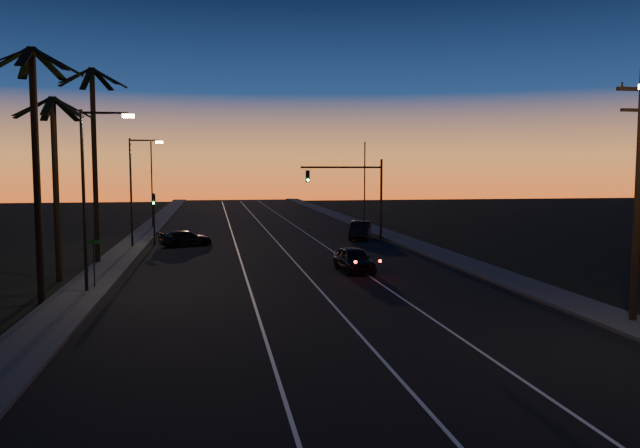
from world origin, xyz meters
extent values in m
cube|color=black|center=(0.00, 30.00, 0.01)|extent=(20.00, 170.00, 0.01)
cube|color=#353533|center=(-11.20, 30.00, 0.08)|extent=(2.40, 170.00, 0.16)
cube|color=#353533|center=(11.20, 30.00, 0.08)|extent=(2.40, 170.00, 0.16)
cube|color=silver|center=(-3.00, 30.00, 0.02)|extent=(0.12, 160.00, 0.01)
cube|color=silver|center=(0.50, 30.00, 0.02)|extent=(0.12, 160.00, 0.01)
cube|color=silver|center=(4.00, 30.00, 0.02)|extent=(0.12, 160.00, 0.01)
cylinder|color=black|center=(-12.60, 18.00, 5.75)|extent=(0.32, 0.32, 11.50)
cube|color=black|center=(-11.57, 18.26, 10.94)|extent=(2.18, 0.92, 1.18)
cube|color=black|center=(-12.16, 18.97, 10.94)|extent=(1.25, 2.12, 1.18)
cube|color=black|center=(-13.08, 18.94, 10.94)|extent=(1.34, 2.09, 1.18)
cube|color=black|center=(-13.64, 18.21, 10.94)|extent=(2.18, 0.82, 1.18)
cube|color=black|center=(-13.41, 17.32, 10.94)|extent=(1.90, 1.69, 1.18)
cube|color=black|center=(-12.57, 16.94, 10.94)|extent=(0.45, 2.16, 1.18)
cube|color=black|center=(-11.75, 17.36, 10.94)|extent=(1.95, 1.61, 1.18)
cylinder|color=black|center=(-13.20, 24.00, 5.00)|extent=(0.32, 0.32, 10.00)
cube|color=black|center=(-12.17, 24.26, 9.44)|extent=(2.18, 0.92, 1.18)
cube|color=black|center=(-12.76, 24.97, 9.44)|extent=(1.25, 2.12, 1.18)
cube|color=black|center=(-13.68, 24.94, 9.44)|extent=(1.34, 2.09, 1.18)
cube|color=black|center=(-14.24, 24.21, 9.44)|extent=(2.18, 0.82, 1.18)
cube|color=black|center=(-14.01, 23.32, 9.44)|extent=(1.90, 1.69, 1.18)
cube|color=black|center=(-13.17, 22.94, 9.44)|extent=(0.45, 2.16, 1.18)
cube|color=black|center=(-12.35, 23.36, 9.44)|extent=(1.95, 1.61, 1.18)
cylinder|color=black|center=(-12.20, 30.00, 6.25)|extent=(0.32, 0.32, 12.50)
cube|color=black|center=(-11.17, 30.26, 11.94)|extent=(2.18, 0.92, 1.18)
cube|color=black|center=(-11.76, 30.97, 11.94)|extent=(1.25, 2.12, 1.18)
cube|color=black|center=(-12.68, 30.94, 11.94)|extent=(1.34, 2.09, 1.18)
cube|color=black|center=(-13.24, 30.21, 11.94)|extent=(2.18, 0.82, 1.18)
cube|color=black|center=(-13.01, 29.32, 11.94)|extent=(1.90, 1.69, 1.18)
cube|color=black|center=(-12.17, 28.94, 11.94)|extent=(0.45, 2.16, 1.18)
cube|color=black|center=(-11.35, 29.36, 11.94)|extent=(1.95, 1.61, 1.18)
cylinder|color=black|center=(-11.00, 20.00, 4.50)|extent=(0.16, 0.16, 9.00)
cylinder|color=black|center=(-9.90, 20.00, 8.85)|extent=(2.20, 0.12, 0.12)
cube|color=#FFC266|center=(-8.80, 20.00, 8.72)|extent=(0.55, 0.26, 0.16)
cylinder|color=black|center=(-11.00, 38.00, 4.25)|extent=(0.16, 0.16, 8.50)
cylinder|color=black|center=(-9.90, 38.00, 8.35)|extent=(2.20, 0.12, 0.12)
cube|color=#FFC266|center=(-8.80, 38.00, 8.22)|extent=(0.55, 0.26, 0.16)
cylinder|color=black|center=(-10.80, 21.00, 1.30)|extent=(0.06, 0.06, 2.60)
cube|color=#0C4A16|center=(-10.80, 21.00, 2.45)|extent=(0.70, 0.03, 0.20)
cylinder|color=black|center=(11.60, 10.00, 5.00)|extent=(0.28, 0.28, 10.00)
cylinder|color=black|center=(9.50, 40.00, 3.50)|extent=(0.20, 0.20, 7.00)
cylinder|color=black|center=(6.00, 40.00, 6.30)|extent=(7.00, 0.16, 0.16)
cube|color=black|center=(3.10, 40.00, 5.55)|extent=(0.32, 0.28, 1.00)
sphere|color=black|center=(3.10, 39.83, 5.87)|extent=(0.20, 0.20, 0.20)
sphere|color=black|center=(3.10, 39.83, 5.55)|extent=(0.20, 0.20, 0.20)
sphere|color=#14FF59|center=(3.10, 39.83, 5.23)|extent=(0.20, 0.20, 0.20)
cylinder|color=black|center=(-9.50, 40.00, 2.10)|extent=(0.14, 0.14, 4.20)
cube|color=black|center=(-9.50, 40.00, 3.70)|extent=(0.28, 0.25, 0.90)
sphere|color=black|center=(-9.50, 39.85, 3.98)|extent=(0.18, 0.18, 0.18)
sphere|color=black|center=(-9.50, 39.85, 3.70)|extent=(0.18, 0.18, 0.18)
sphere|color=#14FF59|center=(-9.50, 39.85, 3.42)|extent=(0.18, 0.18, 0.18)
cylinder|color=black|center=(-11.00, 55.00, 4.50)|extent=(0.14, 0.14, 9.00)
cylinder|color=black|center=(11.00, 52.00, 4.50)|extent=(0.14, 0.14, 9.00)
imported|color=black|center=(3.52, 24.31, 0.74)|extent=(2.06, 4.41, 1.46)
sphere|color=#FF0F05|center=(3.00, 21.71, 0.97)|extent=(0.18, 0.18, 0.18)
sphere|color=#FF0F05|center=(4.46, 21.83, 0.97)|extent=(0.18, 0.18, 0.18)
imported|color=black|center=(7.93, 41.07, 0.79)|extent=(3.02, 5.02, 1.56)
imported|color=black|center=(-6.97, 38.51, 0.64)|extent=(4.67, 3.41, 1.26)
camera|label=1|loc=(-4.81, -11.86, 6.12)|focal=35.00mm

